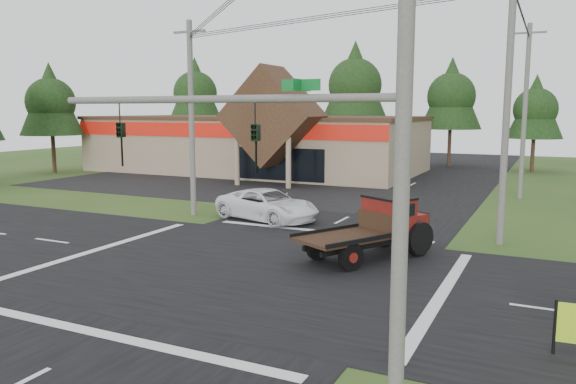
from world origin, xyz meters
The scene contains 18 objects.
ground centered at (0.00, 0.00, 0.00)m, with size 120.00×120.00×0.00m, color #264619.
road_ns centered at (0.00, 0.00, 0.01)m, with size 12.00×120.00×0.02m, color black.
road_ew centered at (0.00, 0.00, 0.01)m, with size 120.00×12.00×0.02m, color black.
parking_apron centered at (-14.00, 19.00, 0.01)m, with size 28.00×14.00×0.02m, color black.
cvs_building centered at (-15.70, 29.57, 2.78)m, with size 30.40×18.20×9.19m.
traffic_signal_mast centered at (5.82, -7.50, 4.43)m, with size 8.12×0.24×7.00m.
utility_pole_nr centered at (7.50, -7.50, 5.64)m, with size 2.00×0.30×11.00m.
utility_pole_nw centered at (-8.00, 8.00, 5.39)m, with size 2.00×0.30×10.50m.
utility_pole_ne centered at (8.00, 8.00, 5.89)m, with size 2.00×0.30×11.50m.
utility_pole_n centered at (8.00, 22.00, 5.74)m, with size 2.00×0.30×11.20m.
tree_row_a centered at (-30.00, 40.00, 8.05)m, with size 6.72×6.72×12.12m.
tree_row_b centered at (-20.00, 42.00, 6.70)m, with size 5.60×5.60×10.10m.
tree_row_c centered at (-10.00, 41.00, 8.72)m, with size 7.28×7.28×13.13m.
tree_row_d centered at (0.00, 42.00, 7.38)m, with size 6.16×6.16×11.11m.
tree_row_e centered at (8.00, 40.00, 6.03)m, with size 5.04×5.04×9.09m.
tree_side_w centered at (-32.00, 20.00, 6.70)m, with size 5.60×5.60×10.10m.
antique_flatbed_truck centered at (3.52, 3.24, 1.21)m, with size 2.21×5.78×2.42m, color #51130B, non-canonical shape.
white_pickup centered at (-3.63, 8.48, 0.81)m, with size 2.70×5.85×1.63m, color white.
Camera 1 is at (9.97, -17.41, 5.78)m, focal length 35.00 mm.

